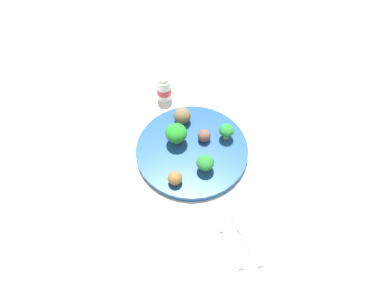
# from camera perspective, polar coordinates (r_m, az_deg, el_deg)

# --- Properties ---
(ground_plane) EXTENTS (4.00, 4.00, 0.00)m
(ground_plane) POSITION_cam_1_polar(r_m,az_deg,el_deg) (1.01, 0.00, -1.19)
(ground_plane) COLOR beige
(plate) EXTENTS (0.28, 0.28, 0.02)m
(plate) POSITION_cam_1_polar(r_m,az_deg,el_deg) (1.01, 0.00, -0.93)
(plate) COLOR navy
(plate) RESTS_ON ground_plane
(broccoli_floret_front_left) EXTENTS (0.05, 0.05, 0.06)m
(broccoli_floret_front_left) POSITION_cam_1_polar(r_m,az_deg,el_deg) (0.99, -2.24, 1.53)
(broccoli_floret_front_left) COLOR #8CC56A
(broccoli_floret_front_left) RESTS_ON plate
(broccoli_floret_front_right) EXTENTS (0.04, 0.04, 0.04)m
(broccoli_floret_front_right) POSITION_cam_1_polar(r_m,az_deg,el_deg) (0.95, 1.89, -2.69)
(broccoli_floret_front_right) COLOR #8DBB81
(broccoli_floret_front_right) RESTS_ON plate
(broccoli_floret_mid_left) EXTENTS (0.04, 0.04, 0.04)m
(broccoli_floret_mid_left) POSITION_cam_1_polar(r_m,az_deg,el_deg) (1.01, 4.79, 2.08)
(broccoli_floret_mid_left) COLOR #9FD06D
(broccoli_floret_mid_left) RESTS_ON plate
(meatball_back_left) EXTENTS (0.03, 0.03, 0.03)m
(meatball_back_left) POSITION_cam_1_polar(r_m,az_deg,el_deg) (1.00, 1.73, 1.19)
(meatball_back_left) COLOR brown
(meatball_back_left) RESTS_ON plate
(meatball_far_rim) EXTENTS (0.03, 0.03, 0.03)m
(meatball_far_rim) POSITION_cam_1_polar(r_m,az_deg,el_deg) (0.94, -2.43, -4.86)
(meatball_far_rim) COLOR brown
(meatball_far_rim) RESTS_ON plate
(meatball_front_right) EXTENTS (0.04, 0.04, 0.04)m
(meatball_front_right) POSITION_cam_1_polar(r_m,az_deg,el_deg) (1.04, -1.40, 4.00)
(meatball_front_right) COLOR brown
(meatball_front_right) RESTS_ON plate
(napkin) EXTENTS (0.18, 0.13, 0.01)m
(napkin) POSITION_cam_1_polar(r_m,az_deg,el_deg) (0.91, 6.43, -13.35)
(napkin) COLOR white
(napkin) RESTS_ON ground_plane
(fork) EXTENTS (0.12, 0.02, 0.01)m
(fork) POSITION_cam_1_polar(r_m,az_deg,el_deg) (0.90, 5.22, -13.28)
(fork) COLOR silver
(fork) RESTS_ON napkin
(knife) EXTENTS (0.15, 0.02, 0.01)m
(knife) POSITION_cam_1_polar(r_m,az_deg,el_deg) (0.91, 7.26, -12.38)
(knife) COLOR silver
(knife) RESTS_ON napkin
(yogurt_bottle) EXTENTS (0.04, 0.04, 0.08)m
(yogurt_bottle) POSITION_cam_1_polar(r_m,az_deg,el_deg) (1.11, -4.02, 7.81)
(yogurt_bottle) COLOR white
(yogurt_bottle) RESTS_ON ground_plane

